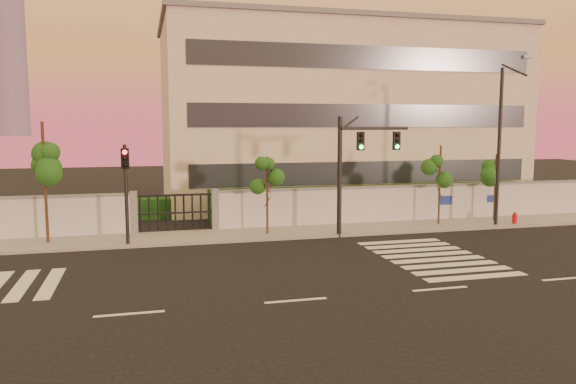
{
  "coord_description": "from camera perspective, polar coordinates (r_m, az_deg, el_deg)",
  "views": [
    {
      "loc": [
        -4.47,
        -16.35,
        5.46
      ],
      "look_at": [
        1.3,
        6.0,
        2.68
      ],
      "focal_mm": 35.0,
      "sensor_mm": 36.0,
      "label": 1
    }
  ],
  "objects": [
    {
      "name": "ground",
      "position": [
        17.81,
        0.79,
        -10.98
      ],
      "size": [
        120.0,
        120.0,
        0.0
      ],
      "primitive_type": "plane",
      "color": "black",
      "rests_on": "ground"
    },
    {
      "name": "sidewalk",
      "position": [
        27.75,
        -4.94,
        -4.35
      ],
      "size": [
        60.0,
        3.0,
        0.15
      ],
      "primitive_type": "cube",
      "color": "gray",
      "rests_on": "ground"
    },
    {
      "name": "perimeter_wall",
      "position": [
        29.05,
        -5.25,
        -1.85
      ],
      "size": [
        60.0,
        0.36,
        2.2
      ],
      "color": "silver",
      "rests_on": "ground"
    },
    {
      "name": "hedge_row",
      "position": [
        31.94,
        -4.16,
        -1.51
      ],
      "size": [
        41.0,
        4.25,
        1.8
      ],
      "color": "#103611",
      "rests_on": "ground"
    },
    {
      "name": "institutional_building",
      "position": [
        40.64,
        4.93,
        7.82
      ],
      "size": [
        24.4,
        12.4,
        12.25
      ],
      "color": "beige",
      "rests_on": "ground"
    },
    {
      "name": "distant_skyscraper",
      "position": [
        307.71,
        -26.77,
        16.74
      ],
      "size": [
        16.0,
        16.0,
        118.0
      ],
      "color": "slate",
      "rests_on": "ground"
    },
    {
      "name": "road_markings",
      "position": [
        21.03,
        -6.14,
        -8.19
      ],
      "size": [
        57.0,
        7.62,
        0.02
      ],
      "color": "silver",
      "rests_on": "ground"
    },
    {
      "name": "street_tree_c",
      "position": [
        27.3,
        -23.52,
        3.48
      ],
      "size": [
        1.64,
        1.3,
        5.59
      ],
      "color": "#382314",
      "rests_on": "ground"
    },
    {
      "name": "street_tree_d",
      "position": [
        27.23,
        -2.1,
        1.45
      ],
      "size": [
        1.32,
        1.05,
        3.92
      ],
      "color": "#382314",
      "rests_on": "ground"
    },
    {
      "name": "street_tree_e",
      "position": [
        31.0,
        15.22,
        2.48
      ],
      "size": [
        1.33,
        1.06,
        4.37
      ],
      "color": "#382314",
      "rests_on": "ground"
    },
    {
      "name": "street_tree_f",
      "position": [
        33.09,
        20.38,
        1.89
      ],
      "size": [
        1.45,
        1.15,
        3.85
      ],
      "color": "#382314",
      "rests_on": "ground"
    },
    {
      "name": "traffic_signal_main",
      "position": [
        27.35,
        6.74,
        3.12
      ],
      "size": [
        3.7,
        0.46,
        5.85
      ],
      "rotation": [
        0.0,
        0.0,
        0.07
      ],
      "color": "black",
      "rests_on": "ground"
    },
    {
      "name": "traffic_signal_secondary",
      "position": [
        25.8,
        -16.15,
        0.93
      ],
      "size": [
        0.36,
        0.34,
        4.59
      ],
      "rotation": [
        0.0,
        0.0,
        0.15
      ],
      "color": "black",
      "rests_on": "ground"
    },
    {
      "name": "streetlight_east",
      "position": [
        31.44,
        20.87,
        5.12
      ],
      "size": [
        0.52,
        2.11,
        8.79
      ],
      "color": "black",
      "rests_on": "ground"
    },
    {
      "name": "fire_hydrant",
      "position": [
        32.63,
        22.03,
        -2.59
      ],
      "size": [
        0.3,
        0.29,
        0.77
      ],
      "rotation": [
        0.0,
        0.0,
        -0.17
      ],
      "color": "red",
      "rests_on": "ground"
    }
  ]
}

